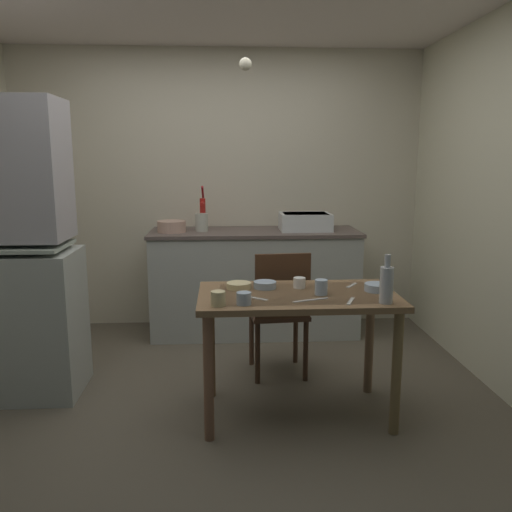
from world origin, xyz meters
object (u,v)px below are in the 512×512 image
(hutch_cabinet, at_px, (4,261))
(hand_pump, at_px, (203,211))
(mixing_bowl_counter, at_px, (172,226))
(teacup_mint, at_px, (321,287))
(serving_bowl_wide, at_px, (377,287))
(dining_table, at_px, (297,311))
(chair_far_side, at_px, (279,310))
(glass_bottle, at_px, (387,284))
(sink_basin, at_px, (305,221))

(hutch_cabinet, bearing_deg, hand_pump, 44.42)
(mixing_bowl_counter, relative_size, teacup_mint, 2.72)
(teacup_mint, bearing_deg, serving_bowl_wide, 10.48)
(dining_table, height_order, chair_far_side, chair_far_side)
(dining_table, xyz_separation_m, teacup_mint, (0.13, -0.04, 0.15))
(dining_table, xyz_separation_m, chair_far_side, (-0.05, 0.57, -0.16))
(chair_far_side, relative_size, glass_bottle, 3.38)
(sink_basin, bearing_deg, dining_table, -100.08)
(hutch_cabinet, relative_size, teacup_mint, 21.47)
(hutch_cabinet, relative_size, sink_basin, 4.35)
(serving_bowl_wide, bearing_deg, mixing_bowl_counter, 132.56)
(glass_bottle, bearing_deg, serving_bowl_wide, 84.18)
(sink_basin, xyz_separation_m, dining_table, (-0.28, -1.56, -0.35))
(teacup_mint, bearing_deg, chair_far_side, 106.58)
(teacup_mint, height_order, glass_bottle, glass_bottle)
(serving_bowl_wide, height_order, glass_bottle, glass_bottle)
(hutch_cabinet, height_order, teacup_mint, hutch_cabinet)
(sink_basin, relative_size, dining_table, 0.38)
(hutch_cabinet, height_order, dining_table, hutch_cabinet)
(dining_table, relative_size, chair_far_side, 1.28)
(dining_table, distance_m, glass_bottle, 0.56)
(chair_far_side, bearing_deg, sink_basin, 71.96)
(hand_pump, relative_size, dining_table, 0.33)
(mixing_bowl_counter, bearing_deg, sink_basin, 2.47)
(chair_far_side, xyz_separation_m, teacup_mint, (0.18, -0.60, 0.31))
(dining_table, xyz_separation_m, serving_bowl_wide, (0.48, 0.03, 0.13))
(hand_pump, height_order, teacup_mint, hand_pump)
(chair_far_side, distance_m, teacup_mint, 0.70)
(hutch_cabinet, distance_m, hand_pump, 1.73)
(sink_basin, bearing_deg, hand_pump, 177.11)
(glass_bottle, bearing_deg, hand_pump, 120.22)
(mixing_bowl_counter, distance_m, dining_table, 1.78)
(dining_table, bearing_deg, serving_bowl_wide, 3.13)
(hutch_cabinet, xyz_separation_m, serving_bowl_wide, (2.33, -0.38, -0.11))
(hutch_cabinet, xyz_separation_m, hand_pump, (1.23, 1.20, 0.19))
(chair_far_side, distance_m, serving_bowl_wide, 0.81)
(chair_far_side, relative_size, serving_bowl_wide, 6.15)
(teacup_mint, bearing_deg, hand_pump, 114.54)
(chair_far_side, height_order, teacup_mint, chair_far_side)
(sink_basin, bearing_deg, glass_bottle, -84.34)
(sink_basin, xyz_separation_m, serving_bowl_wide, (0.21, -1.54, -0.22))
(hutch_cabinet, xyz_separation_m, mixing_bowl_counter, (0.96, 1.11, 0.07))
(sink_basin, xyz_separation_m, glass_bottle, (0.18, -1.80, -0.13))
(hutch_cabinet, height_order, chair_far_side, hutch_cabinet)
(chair_far_side, relative_size, teacup_mint, 10.29)
(hutch_cabinet, xyz_separation_m, teacup_mint, (1.98, -0.45, -0.09))
(glass_bottle, bearing_deg, mixing_bowl_counter, 127.40)
(chair_far_side, bearing_deg, teacup_mint, -73.42)
(mixing_bowl_counter, height_order, glass_bottle, glass_bottle)
(hand_pump, bearing_deg, teacup_mint, -65.46)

